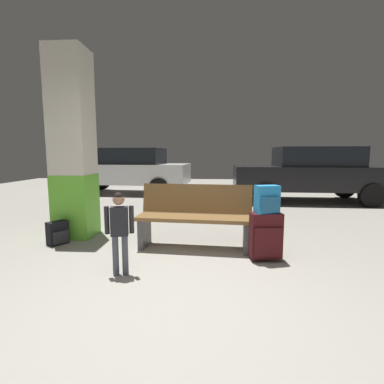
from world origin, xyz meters
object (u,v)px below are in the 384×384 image
at_px(backpack_bright, 267,200).
at_px(parked_car_near, 310,173).
at_px(child, 119,225).
at_px(backpack_dark_floor, 58,233).
at_px(bench, 195,217).
at_px(suitcase, 266,235).
at_px(parked_car_far, 128,169).
at_px(structural_pillar, 73,146).

bearing_deg(backpack_bright, parked_car_near, 66.18).
bearing_deg(parked_car_near, child, -125.52).
relative_size(child, backpack_dark_floor, 2.71).
bearing_deg(bench, suitcase, -27.55).
distance_m(backpack_bright, backpack_dark_floor, 3.03).
bearing_deg(parked_car_far, backpack_dark_floor, -84.59).
bearing_deg(child, backpack_bright, 18.11).
distance_m(bench, suitcase, 1.03).
bearing_deg(suitcase, child, -161.87).
relative_size(structural_pillar, suitcase, 4.83).
height_order(suitcase, backpack_dark_floor, suitcase).
distance_m(structural_pillar, parked_car_far, 5.22).
relative_size(suitcase, parked_car_near, 0.15).
relative_size(bench, child, 1.78).
bearing_deg(bench, structural_pillar, 166.73).
bearing_deg(backpack_dark_floor, structural_pillar, 80.36).
distance_m(structural_pillar, child, 2.09).
xyz_separation_m(parked_car_near, parked_car_far, (-5.54, 1.37, 0.00)).
relative_size(backpack_dark_floor, parked_car_near, 0.08).
xyz_separation_m(backpack_bright, backpack_dark_floor, (-2.93, 0.48, -0.60)).
relative_size(bench, parked_car_far, 0.39).
bearing_deg(backpack_dark_floor, suitcase, -9.22).
distance_m(structural_pillar, parked_car_near, 6.25).
bearing_deg(parked_car_near, backpack_dark_floor, -139.82).
relative_size(parked_car_near, parked_car_far, 0.98).
distance_m(child, parked_car_near, 6.46).
height_order(child, backpack_dark_floor, child).
bearing_deg(parked_car_near, backpack_bright, -113.82).
bearing_deg(backpack_bright, suitcase, 168.46).
bearing_deg(parked_car_near, structural_pillar, -142.57).
relative_size(suitcase, backpack_bright, 1.78).
distance_m(structural_pillar, backpack_dark_floor, 1.36).
bearing_deg(structural_pillar, backpack_bright, -18.09).
distance_m(bench, parked_car_far, 6.17).
height_order(suitcase, parked_car_far, parked_car_far).
relative_size(backpack_dark_floor, parked_car_far, 0.08).
bearing_deg(parked_car_near, suitcase, -113.84).
distance_m(child, parked_car_far, 6.87).
distance_m(bench, parked_car_near, 5.20).
bearing_deg(structural_pillar, child, -51.34).
xyz_separation_m(backpack_dark_floor, parked_car_near, (5.01, 4.23, 0.64)).
distance_m(parked_car_near, parked_car_far, 5.71).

